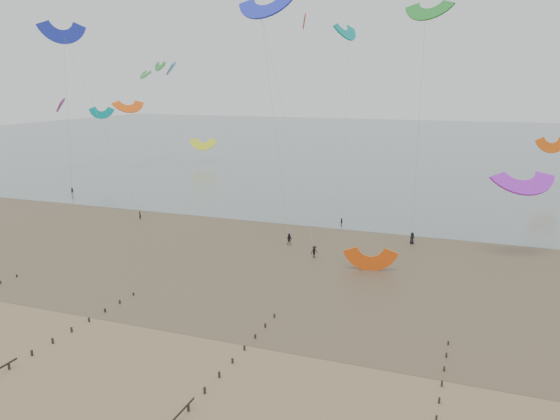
{
  "coord_description": "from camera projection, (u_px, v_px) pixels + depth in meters",
  "views": [
    {
      "loc": [
        23.69,
        -38.95,
        24.63
      ],
      "look_at": [
        -1.34,
        28.0,
        8.0
      ],
      "focal_mm": 35.0,
      "sensor_mm": 36.0,
      "label": 1
    }
  ],
  "objects": [
    {
      "name": "grounded_kite",
      "position": [
        370.0,
        270.0,
        73.66
      ],
      "size": [
        6.8,
        5.73,
        3.33
      ],
      "primitive_type": null,
      "rotation": [
        1.54,
        0.0,
        0.18
      ],
      "color": "#E74E0E",
      "rests_on": "ground"
    },
    {
      "name": "kitesurfer_lead",
      "position": [
        140.0,
        215.0,
        100.99
      ],
      "size": [
        0.67,
        0.6,
        1.53
      ],
      "primitive_type": "imported",
      "rotation": [
        0.0,
        0.0,
        2.62
      ],
      "color": "black",
      "rests_on": "ground"
    },
    {
      "name": "kitesurfers",
      "position": [
        514.0,
        248.0,
        80.65
      ],
      "size": [
        149.12,
        26.44,
        1.88
      ],
      "color": "black",
      "rests_on": "ground"
    },
    {
      "name": "kites_airborne",
      "position": [
        315.0,
        94.0,
        130.65
      ],
      "size": [
        208.69,
        105.54,
        43.9
      ],
      "color": "#202FC9",
      "rests_on": "ground"
    },
    {
      "name": "sea_and_shore",
      "position": [
        278.0,
        251.0,
        81.97
      ],
      "size": [
        500.0,
        665.0,
        0.03
      ],
      "color": "#475654",
      "rests_on": "ground"
    },
    {
      "name": "ground",
      "position": [
        185.0,
        363.0,
        49.19
      ],
      "size": [
        500.0,
        500.0,
        0.0
      ],
      "primitive_type": "plane",
      "color": "brown",
      "rests_on": "ground"
    }
  ]
}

